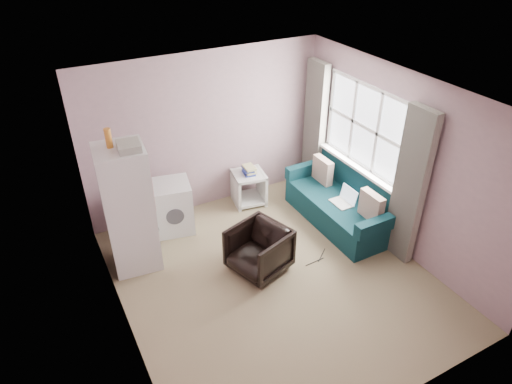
{
  "coord_description": "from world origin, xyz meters",
  "views": [
    {
      "loc": [
        -2.35,
        -3.86,
        4.18
      ],
      "look_at": [
        0.05,
        0.6,
        1.0
      ],
      "focal_mm": 32.0,
      "sensor_mm": 36.0,
      "label": 1
    }
  ],
  "objects_px": {
    "side_table": "(249,186)",
    "sofa": "(344,203)",
    "fridge": "(129,208)",
    "washing_machine": "(172,206)",
    "armchair": "(259,248)"
  },
  "relations": [
    {
      "from": "armchair",
      "to": "washing_machine",
      "type": "relative_size",
      "value": 0.91
    },
    {
      "from": "fridge",
      "to": "washing_machine",
      "type": "relative_size",
      "value": 2.55
    },
    {
      "from": "armchair",
      "to": "washing_machine",
      "type": "distance_m",
      "value": 1.58
    },
    {
      "from": "fridge",
      "to": "side_table",
      "type": "height_order",
      "value": "fridge"
    },
    {
      "from": "armchair",
      "to": "side_table",
      "type": "height_order",
      "value": "armchair"
    },
    {
      "from": "armchair",
      "to": "fridge",
      "type": "relative_size",
      "value": 0.36
    },
    {
      "from": "washing_machine",
      "to": "sofa",
      "type": "relative_size",
      "value": 0.41
    },
    {
      "from": "washing_machine",
      "to": "side_table",
      "type": "distance_m",
      "value": 1.34
    },
    {
      "from": "armchair",
      "to": "sofa",
      "type": "distance_m",
      "value": 1.74
    },
    {
      "from": "washing_machine",
      "to": "sofa",
      "type": "bearing_deg",
      "value": -11.84
    },
    {
      "from": "washing_machine",
      "to": "side_table",
      "type": "height_order",
      "value": "washing_machine"
    },
    {
      "from": "armchair",
      "to": "sofa",
      "type": "relative_size",
      "value": 0.37
    },
    {
      "from": "washing_machine",
      "to": "side_table",
      "type": "xyz_separation_m",
      "value": [
        1.34,
        0.11,
        -0.09
      ]
    },
    {
      "from": "fridge",
      "to": "side_table",
      "type": "xyz_separation_m",
      "value": [
        2.05,
        0.61,
        -0.57
      ]
    },
    {
      "from": "side_table",
      "to": "sofa",
      "type": "distance_m",
      "value": 1.56
    }
  ]
}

